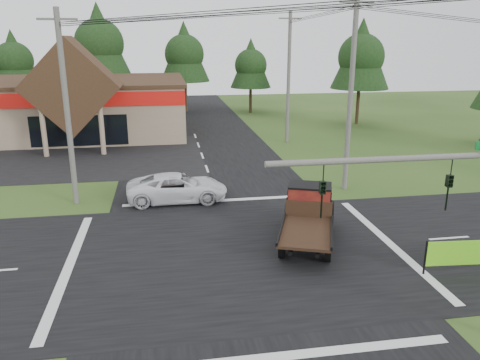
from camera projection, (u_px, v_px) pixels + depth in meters
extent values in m
plane|color=#2D4819|center=(237.00, 254.00, 20.26)|extent=(120.00, 120.00, 0.00)
cube|color=black|center=(237.00, 254.00, 20.26)|extent=(12.00, 120.00, 0.02)
cube|color=black|center=(237.00, 254.00, 20.26)|extent=(120.00, 12.00, 0.02)
cube|color=black|center=(20.00, 160.00, 36.04)|extent=(28.00, 14.00, 0.02)
cube|color=gray|center=(27.00, 108.00, 45.41)|extent=(30.00, 15.00, 5.00)
cube|color=#3C2618|center=(23.00, 81.00, 44.67)|extent=(30.40, 15.40, 0.30)
cube|color=#3C2618|center=(73.00, 86.00, 37.50)|extent=(7.78, 4.00, 7.78)
cylinder|color=gray|center=(44.00, 132.00, 36.50)|extent=(0.40, 0.40, 4.00)
cylinder|color=gray|center=(102.00, 130.00, 37.18)|extent=(0.40, 0.40, 4.00)
cube|color=black|center=(79.00, 131.00, 39.52)|extent=(8.00, 0.08, 2.60)
cylinder|color=#595651|center=(417.00, 158.00, 11.98)|extent=(8.00, 0.16, 0.16)
imported|color=black|center=(448.00, 193.00, 12.43)|extent=(0.16, 0.20, 1.00)
imported|color=black|center=(322.00, 200.00, 11.89)|extent=(0.16, 0.20, 1.00)
cylinder|color=#595651|center=(67.00, 111.00, 25.07)|extent=(0.30, 0.30, 10.50)
cube|color=#595651|center=(57.00, 19.00, 23.72)|extent=(2.00, 0.12, 0.12)
cylinder|color=#595651|center=(351.00, 96.00, 27.40)|extent=(0.30, 0.30, 11.50)
cube|color=#595651|center=(357.00, 2.00, 25.91)|extent=(2.00, 0.12, 0.12)
cylinder|color=#595651|center=(289.00, 79.00, 40.67)|extent=(0.30, 0.30, 11.20)
cube|color=#595651|center=(290.00, 18.00, 39.22)|extent=(2.00, 0.12, 0.12)
cylinder|color=#332316|center=(19.00, 101.00, 56.34)|extent=(0.36, 0.36, 3.50)
cone|color=black|center=(14.00, 58.00, 54.89)|extent=(5.60, 5.60, 6.60)
sphere|color=black|center=(14.00, 61.00, 54.97)|extent=(4.40, 4.40, 4.40)
cylinder|color=#332316|center=(104.00, 96.00, 56.79)|extent=(0.36, 0.36, 4.55)
cone|color=black|center=(99.00, 40.00, 54.90)|extent=(7.28, 7.28, 8.58)
sphere|color=black|center=(99.00, 43.00, 55.01)|extent=(5.72, 5.72, 5.72)
cylinder|color=#332316|center=(186.00, 97.00, 59.39)|extent=(0.36, 0.36, 3.85)
cone|color=black|center=(184.00, 51.00, 57.78)|extent=(6.16, 6.16, 7.26)
sphere|color=black|center=(184.00, 54.00, 57.88)|extent=(4.84, 4.84, 4.84)
cylinder|color=#332316|center=(250.00, 100.00, 58.84)|extent=(0.36, 0.36, 3.15)
cone|color=black|center=(251.00, 63.00, 57.52)|extent=(5.04, 5.04, 5.94)
sphere|color=black|center=(251.00, 65.00, 57.60)|extent=(3.96, 3.96, 3.96)
cylinder|color=#332316|center=(358.00, 106.00, 50.83)|extent=(0.36, 0.36, 3.85)
cone|color=black|center=(361.00, 53.00, 49.23)|extent=(6.16, 6.16, 7.26)
sphere|color=black|center=(361.00, 57.00, 49.33)|extent=(4.84, 4.84, 4.84)
imported|color=white|center=(177.00, 187.00, 26.73)|extent=(5.69, 2.64, 1.58)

